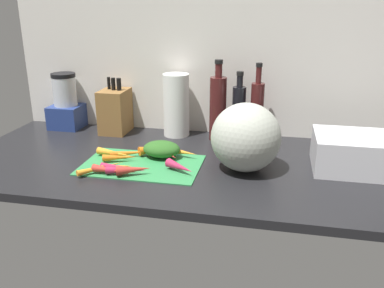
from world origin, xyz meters
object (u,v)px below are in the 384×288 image
(carrot_8, at_px, (133,170))
(carrot_11, at_px, (117,167))
(carrot_1, at_px, (120,168))
(bottle_0, at_px, (218,107))
(paper_towel_roll, at_px, (176,105))
(carrot_5, at_px, (179,152))
(carrot_7, at_px, (153,149))
(bottle_1, at_px, (239,112))
(dish_rack, at_px, (353,153))
(carrot_12, at_px, (115,153))
(carrot_10, at_px, (130,153))
(carrot_9, at_px, (108,170))
(bottle_2, at_px, (257,110))
(carrot_0, at_px, (120,157))
(knife_block, at_px, (115,111))
(cutting_board, at_px, (142,164))
(carrot_4, at_px, (166,152))
(carrot_3, at_px, (126,170))
(carrot_6, at_px, (180,167))
(blender_appliance, at_px, (66,105))
(carrot_2, at_px, (101,168))
(winter_squash, at_px, (246,137))

(carrot_8, height_order, carrot_11, carrot_8)
(carrot_1, height_order, bottle_0, bottle_0)
(carrot_1, relative_size, paper_towel_roll, 0.51)
(carrot_5, relative_size, carrot_7, 1.29)
(bottle_1, relative_size, dish_rack, 1.08)
(carrot_12, bearing_deg, carrot_10, 19.75)
(carrot_9, height_order, bottle_2, bottle_2)
(carrot_5, bearing_deg, carrot_0, -155.01)
(bottle_1, bearing_deg, carrot_0, -138.37)
(carrot_10, bearing_deg, carrot_1, -83.35)
(bottle_0, bearing_deg, knife_block, 178.62)
(bottle_0, bearing_deg, bottle_1, 8.80)
(cutting_board, distance_m, carrot_12, 0.13)
(cutting_board, xyz_separation_m, carrot_4, (0.07, 0.09, 0.02))
(carrot_3, bearing_deg, cutting_board, 77.38)
(carrot_7, bearing_deg, carrot_8, -91.48)
(carrot_4, relative_size, carrot_6, 1.20)
(carrot_1, bearing_deg, blender_appliance, 133.57)
(carrot_11, height_order, dish_rack, dish_rack)
(carrot_1, bearing_deg, carrot_8, -18.79)
(cutting_board, xyz_separation_m, carrot_12, (-0.12, 0.04, 0.02))
(carrot_12, bearing_deg, paper_towel_roll, 64.06)
(carrot_5, distance_m, carrot_9, 0.30)
(carrot_4, bearing_deg, knife_block, 138.50)
(carrot_5, distance_m, carrot_11, 0.26)
(carrot_2, relative_size, bottle_0, 0.50)
(carrot_10, xyz_separation_m, carrot_12, (-0.05, -0.02, 0.00))
(carrot_2, height_order, bottle_2, bottle_2)
(carrot_5, relative_size, blender_appliance, 0.55)
(paper_towel_roll, height_order, bottle_1, bottle_1)
(carrot_1, bearing_deg, paper_towel_roll, 78.79)
(carrot_5, xyz_separation_m, bottle_0, (0.11, 0.25, 0.12))
(carrot_10, bearing_deg, cutting_board, -43.03)
(cutting_board, distance_m, carrot_6, 0.17)
(carrot_1, distance_m, carrot_5, 0.25)
(winter_squash, bearing_deg, carrot_10, 176.70)
(carrot_2, relative_size, carrot_5, 1.21)
(carrot_1, relative_size, dish_rack, 0.52)
(carrot_1, distance_m, knife_block, 0.50)
(carrot_5, relative_size, bottle_2, 0.43)
(knife_block, bearing_deg, bottle_1, 0.23)
(carrot_8, bearing_deg, carrot_1, 161.21)
(carrot_3, height_order, paper_towel_roll, paper_towel_roll)
(cutting_board, bearing_deg, carrot_3, -102.62)
(blender_appliance, bearing_deg, bottle_2, -1.03)
(carrot_11, xyz_separation_m, paper_towel_roll, (0.11, 0.45, 0.12))
(carrot_8, relative_size, bottle_2, 0.35)
(carrot_2, xyz_separation_m, bottle_2, (0.52, 0.47, 0.12))
(carrot_8, height_order, carrot_12, carrot_8)
(carrot_5, bearing_deg, carrot_6, -75.20)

